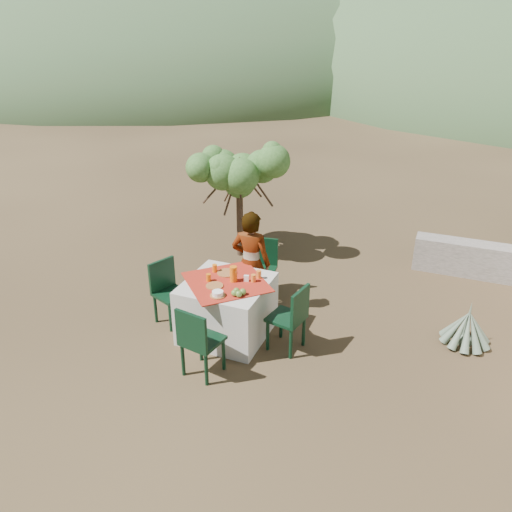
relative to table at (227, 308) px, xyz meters
The scene contains 23 objects.
ground 0.62m from the table, 125.99° to the right, with size 160.00×160.00×0.00m, color #322316.
table is the anchor object (origin of this frame).
chair_far 1.16m from the table, 88.15° to the left, with size 0.45×0.45×0.86m.
chair_near 0.92m from the table, 85.26° to the right, with size 0.47×0.47×0.89m.
chair_left 0.87m from the table, behind, with size 0.52×0.52×0.87m.
chair_right 0.88m from the table, ahead, with size 0.47×0.47×0.87m.
person 0.73m from the table, 83.88° to the left, with size 0.54×0.36×1.49m, color #8C6651.
shrub_tree 2.68m from the table, 108.42° to the left, with size 1.49×1.47×1.76m.
agave 3.02m from the table, 17.86° to the left, with size 0.62×0.63×0.66m.
stone_wall 4.47m from the table, 42.20° to the left, with size 2.60×0.35×0.55m, color gray.
hill_near_left 34.80m from the table, 121.71° to the left, with size 40.00×40.00×16.00m, color #3B5A32.
hill_far_center 51.78m from the table, 94.75° to the left, with size 60.00×60.00×24.00m, color gray.
plate_far 0.45m from the table, 113.28° to the left, with size 0.26×0.26×0.01m, color brown.
plate_near 0.43m from the table, 115.91° to the right, with size 0.22×0.22×0.01m, color brown.
glass_far 0.54m from the table, 143.32° to the left, with size 0.06×0.06×0.10m, color orange.
glass_near 0.48m from the table, 161.54° to the right, with size 0.06×0.06×0.10m, color orange.
juice_pitcher 0.49m from the table, 29.08° to the left, with size 0.09×0.09×0.20m, color orange.
bowl_plate 0.54m from the table, 80.61° to the right, with size 0.19×0.19×0.01m, color brown.
white_bowl 0.56m from the table, 80.61° to the right, with size 0.13×0.13×0.05m, color white.
jar_left 0.55m from the table, 22.31° to the left, with size 0.06×0.06×0.10m, color orange.
jar_right 0.60m from the table, 36.58° to the left, with size 0.06×0.06×0.10m, color orange.
napkin_holder 0.49m from the table, 25.06° to the left, with size 0.06×0.04×0.08m, color white.
fruit_cluster 0.57m from the table, 42.96° to the right, with size 0.16×0.15×0.08m.
Camera 1 is at (2.71, -4.55, 3.69)m, focal length 35.00 mm.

